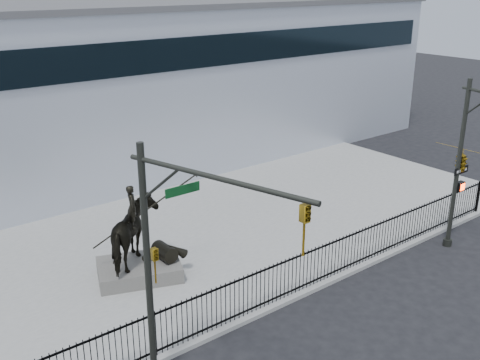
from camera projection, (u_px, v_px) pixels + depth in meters
ground at (336, 304)px, 19.26m from camera, size 120.00×120.00×0.00m
plaza at (216, 233)px, 24.40m from camera, size 30.00×12.00×0.15m
building at (83, 88)px, 32.47m from camera, size 44.00×14.00×9.00m
picket_fence at (311, 267)px, 19.87m from camera, size 22.10×0.10×1.50m
statue_plinth at (139, 270)px, 20.67m from camera, size 3.48×2.95×0.55m
equestrian_statue at (138, 234)px, 20.19m from camera, size 3.56×2.89×3.21m
traffic_signal_left at (173, 267)px, 13.49m from camera, size 1.52×4.84×7.00m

